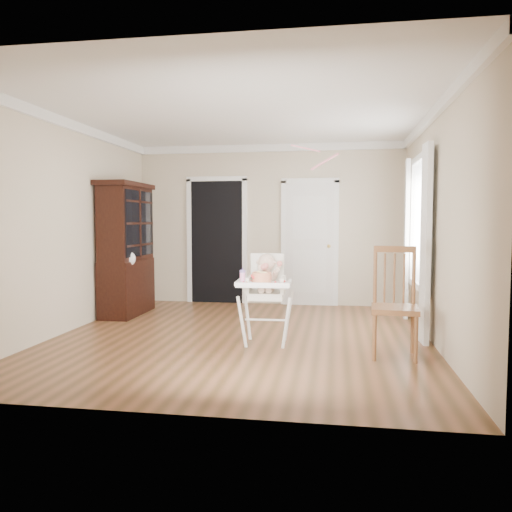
% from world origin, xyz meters
% --- Properties ---
extents(floor, '(5.00, 5.00, 0.00)m').
position_xyz_m(floor, '(0.00, 0.00, 0.00)').
color(floor, '#52371C').
rests_on(floor, ground).
extents(ceiling, '(5.00, 5.00, 0.00)m').
position_xyz_m(ceiling, '(0.00, 0.00, 2.70)').
color(ceiling, white).
rests_on(ceiling, wall_back).
extents(wall_back, '(4.50, 0.00, 4.50)m').
position_xyz_m(wall_back, '(0.00, 2.50, 1.35)').
color(wall_back, beige).
rests_on(wall_back, floor).
extents(wall_left, '(0.00, 5.00, 5.00)m').
position_xyz_m(wall_left, '(-2.25, 0.00, 1.35)').
color(wall_left, beige).
rests_on(wall_left, floor).
extents(wall_right, '(0.00, 5.00, 5.00)m').
position_xyz_m(wall_right, '(2.25, 0.00, 1.35)').
color(wall_right, beige).
rests_on(wall_right, floor).
extents(crown_molding, '(4.50, 5.00, 0.12)m').
position_xyz_m(crown_molding, '(0.00, 0.00, 2.64)').
color(crown_molding, white).
rests_on(crown_molding, ceiling).
extents(doorway, '(1.06, 0.05, 2.22)m').
position_xyz_m(doorway, '(-0.90, 2.48, 1.11)').
color(doorway, black).
rests_on(doorway, wall_back).
extents(closet_door, '(0.96, 0.09, 2.13)m').
position_xyz_m(closet_door, '(0.70, 2.48, 1.02)').
color(closet_door, white).
rests_on(closet_door, wall_back).
extents(window_right, '(0.13, 1.84, 2.30)m').
position_xyz_m(window_right, '(2.18, 0.80, 1.29)').
color(window_right, white).
rests_on(window_right, wall_right).
extents(high_chair, '(0.64, 0.77, 1.06)m').
position_xyz_m(high_chair, '(0.35, -0.30, 0.65)').
color(high_chair, white).
rests_on(high_chair, floor).
extents(baby, '(0.31, 0.23, 0.46)m').
position_xyz_m(baby, '(0.35, -0.27, 0.80)').
color(baby, beige).
rests_on(baby, high_chair).
extents(cake, '(0.27, 0.27, 0.12)m').
position_xyz_m(cake, '(0.34, -0.58, 0.80)').
color(cake, silver).
rests_on(cake, high_chair).
extents(sippy_cup, '(0.07, 0.07, 0.16)m').
position_xyz_m(sippy_cup, '(0.10, -0.44, 0.81)').
color(sippy_cup, '#FC9AD1').
rests_on(sippy_cup, high_chair).
extents(china_cabinet, '(0.52, 1.18, 1.99)m').
position_xyz_m(china_cabinet, '(-1.99, 1.19, 1.00)').
color(china_cabinet, black).
rests_on(china_cabinet, floor).
extents(dining_chair, '(0.50, 0.50, 1.15)m').
position_xyz_m(dining_chair, '(1.75, -0.60, 0.54)').
color(dining_chair, brown).
rests_on(dining_chair, floor).
extents(streamer, '(0.40, 0.33, 0.15)m').
position_xyz_m(streamer, '(0.73, 0.55, 2.34)').
color(streamer, pink).
rests_on(streamer, ceiling).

